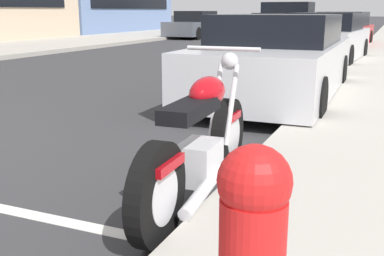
{
  "coord_description": "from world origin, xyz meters",
  "views": [
    {
      "loc": [
        -2.38,
        -5.89,
        1.41
      ],
      "look_at": [
        0.67,
        -4.58,
        0.58
      ],
      "focal_mm": 43.81,
      "sensor_mm": 36.0,
      "label": 1
    }
  ],
  "objects_px": {
    "parked_car_far_down_curb": "(343,31)",
    "parked_car_near_corner": "(325,39)",
    "parked_car_second_in_row": "(277,60)",
    "crossing_truck": "(287,16)",
    "car_opposite_curb": "(195,26)",
    "parked_motorcycle": "(201,145)"
  },
  "relations": [
    {
      "from": "parked_car_far_down_curb",
      "to": "parked_car_near_corner",
      "type": "bearing_deg",
      "value": -174.88
    },
    {
      "from": "parked_car_second_in_row",
      "to": "crossing_truck",
      "type": "bearing_deg",
      "value": 10.8
    },
    {
      "from": "parked_car_near_corner",
      "to": "car_opposite_curb",
      "type": "height_order",
      "value": "car_opposite_curb"
    },
    {
      "from": "crossing_truck",
      "to": "car_opposite_curb",
      "type": "distance_m",
      "value": 12.91
    },
    {
      "from": "parked_car_second_in_row",
      "to": "parked_car_near_corner",
      "type": "height_order",
      "value": "parked_car_near_corner"
    },
    {
      "from": "parked_car_far_down_curb",
      "to": "parked_car_second_in_row",
      "type": "bearing_deg",
      "value": -175.25
    },
    {
      "from": "car_opposite_curb",
      "to": "parked_car_far_down_curb",
      "type": "bearing_deg",
      "value": 66.61
    },
    {
      "from": "parked_car_second_in_row",
      "to": "crossing_truck",
      "type": "distance_m",
      "value": 29.33
    },
    {
      "from": "crossing_truck",
      "to": "parked_car_second_in_row",
      "type": "bearing_deg",
      "value": 106.93
    },
    {
      "from": "parked_car_far_down_curb",
      "to": "car_opposite_curb",
      "type": "relative_size",
      "value": 1.04
    },
    {
      "from": "parked_car_second_in_row",
      "to": "parked_car_far_down_curb",
      "type": "bearing_deg",
      "value": 0.07
    },
    {
      "from": "parked_car_second_in_row",
      "to": "crossing_truck",
      "type": "relative_size",
      "value": 0.91
    },
    {
      "from": "parked_motorcycle",
      "to": "parked_car_second_in_row",
      "type": "xyz_separation_m",
      "value": [
        4.39,
        0.46,
        0.21
      ]
    },
    {
      "from": "car_opposite_curb",
      "to": "parked_car_second_in_row",
      "type": "bearing_deg",
      "value": 29.49
    },
    {
      "from": "crossing_truck",
      "to": "car_opposite_curb",
      "type": "height_order",
      "value": "crossing_truck"
    },
    {
      "from": "parked_car_second_in_row",
      "to": "parked_car_far_down_curb",
      "type": "height_order",
      "value": "parked_car_far_down_curb"
    },
    {
      "from": "parked_motorcycle",
      "to": "parked_car_second_in_row",
      "type": "bearing_deg",
      "value": 3.72
    },
    {
      "from": "crossing_truck",
      "to": "car_opposite_curb",
      "type": "relative_size",
      "value": 1.19
    },
    {
      "from": "parked_car_second_in_row",
      "to": "parked_car_far_down_curb",
      "type": "relative_size",
      "value": 1.05
    },
    {
      "from": "parked_car_near_corner",
      "to": "parked_motorcycle",
      "type": "bearing_deg",
      "value": -173.64
    },
    {
      "from": "parked_motorcycle",
      "to": "parked_car_near_corner",
      "type": "bearing_deg",
      "value": 0.64
    },
    {
      "from": "parked_motorcycle",
      "to": "parked_car_near_corner",
      "type": "distance_m",
      "value": 10.36
    }
  ]
}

